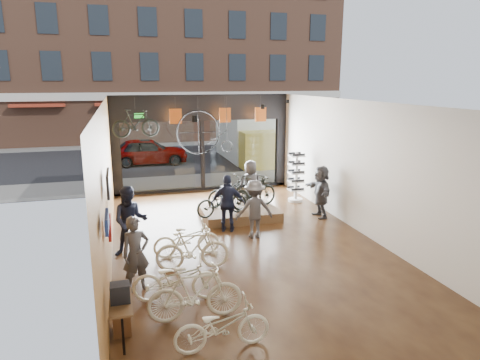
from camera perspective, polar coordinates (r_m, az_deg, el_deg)
name	(u,v)px	position (r m, az deg, el deg)	size (l,w,h in m)	color
ground_plane	(244,242)	(11.94, 0.52, -8.30)	(7.00, 12.00, 0.04)	black
ceiling	(244,101)	(11.12, 0.57, 10.44)	(7.00, 12.00, 0.04)	black
wall_left	(106,183)	(10.96, -17.43, -0.37)	(0.04, 12.00, 3.80)	#955F35
wall_right	(361,167)	(12.79, 15.88, 1.63)	(0.04, 12.00, 3.80)	beige
wall_back	(369,268)	(6.10, 16.78, -11.15)	(7.00, 0.04, 3.80)	beige
storefront	(202,143)	(17.13, -5.07, 4.92)	(7.00, 0.26, 3.80)	black
exit_sign	(139,116)	(16.62, -13.32, 8.35)	(0.35, 0.06, 0.18)	#198C26
street_road	(175,154)	(26.22, -8.64, 3.48)	(30.00, 18.00, 0.02)	black
sidewalk_near	(198,181)	(18.64, -5.64, -0.18)	(30.00, 2.40, 0.12)	slate
sidewalk_far	(168,143)	(30.14, -9.60, 4.84)	(30.00, 2.00, 0.12)	slate
opposite_building	(160,42)	(32.43, -10.60, 17.68)	(26.00, 5.00, 14.00)	brown
street_car	(148,151)	(23.00, -12.23, 3.78)	(1.66, 4.14, 1.41)	gray
box_truck	(252,137)	(22.87, 1.55, 5.75)	(2.35, 7.04, 2.77)	silver
floor_bike_0	(222,326)	(7.42, -2.40, -18.83)	(0.56, 1.62, 0.85)	beige
floor_bike_1	(195,293)	(8.17, -5.99, -14.77)	(0.50, 1.78, 1.07)	beige
floor_bike_2	(177,279)	(8.89, -8.40, -12.91)	(0.62, 1.78, 0.93)	beige
floor_bike_3	(192,249)	(10.16, -6.36, -9.10)	(0.49, 1.72, 1.03)	beige
floor_bike_4	(187,239)	(10.97, -7.14, -7.84)	(0.58, 1.67, 0.88)	beige
display_platform	(239,213)	(13.91, -0.13, -4.39)	(2.40, 1.80, 0.30)	#51321F
display_bike_left	(222,201)	(13.07, -2.41, -2.84)	(0.59, 1.70, 0.90)	black
display_bike_mid	(254,192)	(13.81, 1.90, -1.59)	(0.50, 1.77, 1.06)	black
display_bike_right	(229,191)	(14.15, -1.50, -1.46)	(0.63, 1.81, 0.95)	black
customer_0	(136,254)	(9.33, -13.71, -9.55)	(0.59, 0.39, 1.62)	#3F3F44
customer_1	(130,221)	(11.12, -14.40, -5.34)	(0.88, 0.68, 1.80)	#161C33
customer_2	(228,203)	(12.47, -1.61, -3.14)	(0.99, 0.41, 1.70)	#161C33
customer_3	(254,209)	(12.00, 1.93, -3.90)	(1.07, 0.61, 1.65)	#3F3F44
customer_4	(250,185)	(14.53, 1.40, -0.72)	(0.84, 0.55, 1.72)	#3F3F44
customer_5	(321,192)	(14.02, 10.72, -1.52)	(1.57, 0.50, 1.70)	#3F3F44
sunglasses_rack	(296,177)	(15.68, 7.48, 0.39)	(0.54, 0.44, 1.82)	white
wall_merch	(112,262)	(7.80, -16.71, -10.47)	(0.40, 2.40, 2.60)	navy
penny_farthing	(208,133)	(15.32, -4.35, 6.21)	(1.96, 0.06, 1.57)	black
hung_bike	(136,123)	(14.95, -13.73, 7.34)	(0.45, 1.58, 0.95)	black
jersey_left	(176,116)	(16.04, -8.59, 8.39)	(0.45, 0.03, 0.55)	#CC5919
jersey_mid	(225,115)	(16.38, -2.01, 8.63)	(0.45, 0.03, 0.55)	#CC5919
jersey_right	(261,114)	(16.77, 2.76, 8.73)	(0.45, 0.03, 0.55)	#CC5919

